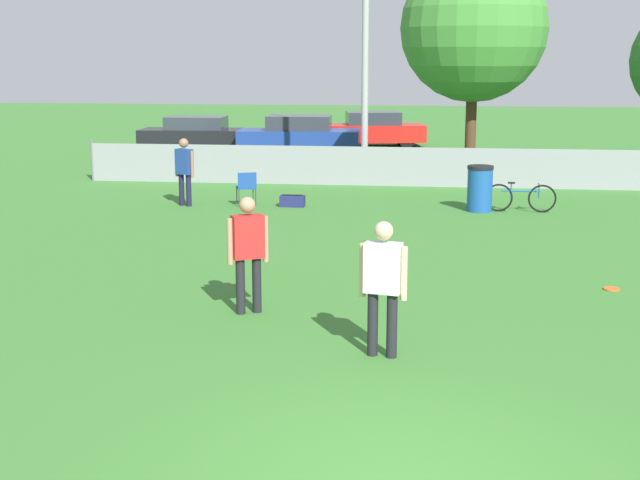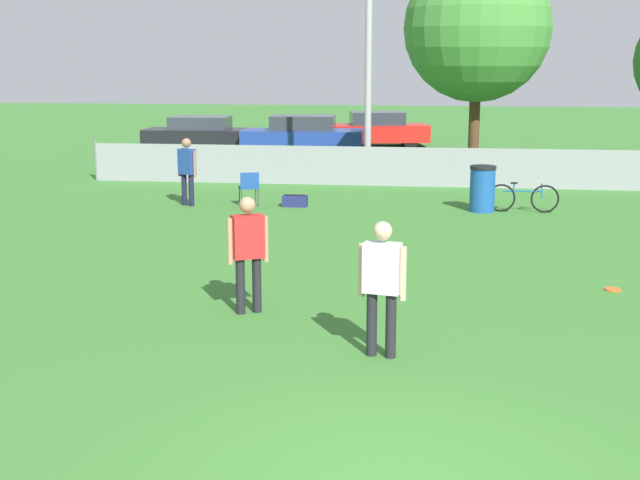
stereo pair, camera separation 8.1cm
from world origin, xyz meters
TOP-DOWN VIEW (x-y plane):
  - fence_backline at (0.00, 18.00)m, footprint 19.62×0.07m
  - tree_near_pole at (1.23, 19.90)m, footprint 4.28×4.28m
  - player_defender_red at (-2.37, 5.03)m, footprint 0.54×0.40m
  - player_receiver_white at (-0.37, 3.40)m, footprint 0.59×0.31m
  - spectator_in_blue at (-5.83, 13.95)m, footprint 0.53×0.38m
  - frisbee_disc at (3.01, 7.02)m, footprint 0.26×0.26m
  - folding_chair_sideline at (-4.34, 14.14)m, footprint 0.59×0.59m
  - bicycle_sideline at (2.22, 14.11)m, footprint 1.66×0.44m
  - trash_bin at (1.27, 14.08)m, footprint 0.61×0.61m
  - gear_bag_sideline at (-3.21, 14.18)m, footprint 0.59×0.33m
  - parked_car_dark at (-8.94, 26.53)m, footprint 4.33×1.95m
  - parked_car_blue at (-4.87, 26.11)m, footprint 4.59×2.02m
  - parked_car_red at (-2.31, 29.20)m, footprint 4.34×2.51m

SIDE VIEW (x-z plane):
  - frisbee_disc at x=3.01m, z-range 0.00..0.03m
  - gear_bag_sideline at x=-3.21m, z-range -0.01..0.28m
  - bicycle_sideline at x=2.22m, z-range -0.01..0.69m
  - folding_chair_sideline at x=-4.34m, z-range 0.08..0.91m
  - trash_bin at x=1.27m, z-range 0.00..1.09m
  - fence_backline at x=0.00m, z-range -0.05..1.16m
  - parked_car_dark at x=-8.94m, z-range -0.01..1.32m
  - parked_car_blue at x=-4.87m, z-range -0.03..1.39m
  - parked_car_red at x=-2.31m, z-range -0.02..1.38m
  - spectator_in_blue at x=-5.83m, z-range 0.13..1.78m
  - player_defender_red at x=-2.37m, z-range 0.14..1.81m
  - player_receiver_white at x=-0.37m, z-range 0.14..1.81m
  - tree_near_pole at x=1.23m, z-range 1.12..7.65m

